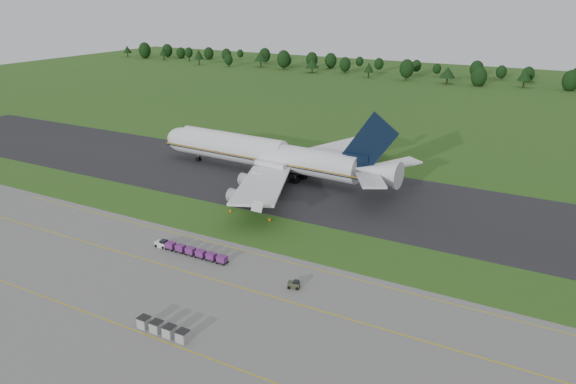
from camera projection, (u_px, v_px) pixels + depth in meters
The scene contains 10 objects.
ground at pixel (268, 232), 114.96m from camera, with size 600.00×600.00×0.00m, color #2A5318.
apron at pixel (155, 309), 87.04m from camera, with size 300.00×52.00×0.06m, color slate.
taxiway at pixel (327, 191), 137.94m from camera, with size 300.00×40.00×0.08m, color black.
apron_markings at pixel (184, 289), 92.79m from camera, with size 300.00×30.20×0.01m.
tree_line at pixel (497, 74), 290.22m from camera, with size 529.41×23.21×11.86m.
aircraft at pixel (266, 154), 148.90m from camera, with size 72.63×70.88×20.43m.
baggage_train at pixel (189, 251), 104.67m from camera, with size 16.44×1.49×1.43m.
utility_cart at pixel (294, 285), 92.92m from camera, with size 2.18×1.65×1.07m.
uld_row at pixel (163, 329), 80.37m from camera, with size 8.85×1.65×1.63m.
edge_markers at pixel (249, 216), 122.52m from camera, with size 10.69×0.30×0.60m.
Camera 1 is at (55.04, -90.03, 46.52)m, focal length 35.00 mm.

